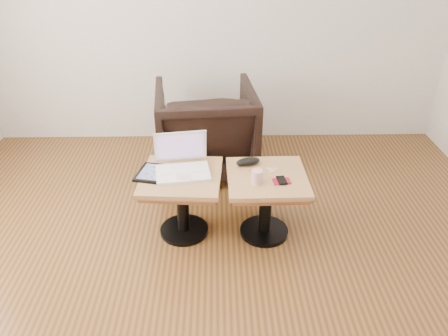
{
  "coord_description": "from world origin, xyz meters",
  "views": [
    {
      "loc": [
        0.0,
        -1.94,
        2.05
      ],
      "look_at": [
        0.05,
        0.63,
        0.54
      ],
      "focal_mm": 35.0,
      "sensor_mm": 36.0,
      "label": 1
    }
  ],
  "objects_px": {
    "side_table_right": "(266,191)",
    "striped_cup": "(257,177)",
    "armchair": "(206,129)",
    "side_table_left": "(182,190)",
    "laptop": "(182,164)"
  },
  "relations": [
    {
      "from": "armchair",
      "to": "side_table_left",
      "type": "bearing_deg",
      "value": 75.3
    },
    {
      "from": "side_table_right",
      "to": "striped_cup",
      "type": "xyz_separation_m",
      "value": [
        -0.08,
        -0.09,
        0.17
      ]
    },
    {
      "from": "striped_cup",
      "to": "side_table_right",
      "type": "bearing_deg",
      "value": 48.79
    },
    {
      "from": "side_table_left",
      "to": "armchair",
      "type": "xyz_separation_m",
      "value": [
        0.15,
        0.95,
        0.02
      ]
    },
    {
      "from": "striped_cup",
      "to": "laptop",
      "type": "bearing_deg",
      "value": 161.3
    },
    {
      "from": "side_table_right",
      "to": "laptop",
      "type": "height_order",
      "value": "laptop"
    },
    {
      "from": "side_table_left",
      "to": "laptop",
      "type": "height_order",
      "value": "laptop"
    },
    {
      "from": "side_table_right",
      "to": "striped_cup",
      "type": "distance_m",
      "value": 0.21
    },
    {
      "from": "laptop",
      "to": "armchair",
      "type": "xyz_separation_m",
      "value": [
        0.15,
        0.89,
        -0.15
      ]
    },
    {
      "from": "laptop",
      "to": "armchair",
      "type": "distance_m",
      "value": 0.92
    },
    {
      "from": "side_table_right",
      "to": "laptop",
      "type": "distance_m",
      "value": 0.62
    },
    {
      "from": "side_table_right",
      "to": "armchair",
      "type": "xyz_separation_m",
      "value": [
        -0.44,
        0.97,
        0.02
      ]
    },
    {
      "from": "armchair",
      "to": "side_table_right",
      "type": "bearing_deg",
      "value": 108.77
    },
    {
      "from": "side_table_right",
      "to": "striped_cup",
      "type": "height_order",
      "value": "striped_cup"
    },
    {
      "from": "side_table_right",
      "to": "laptop",
      "type": "relative_size",
      "value": 1.36
    }
  ]
}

